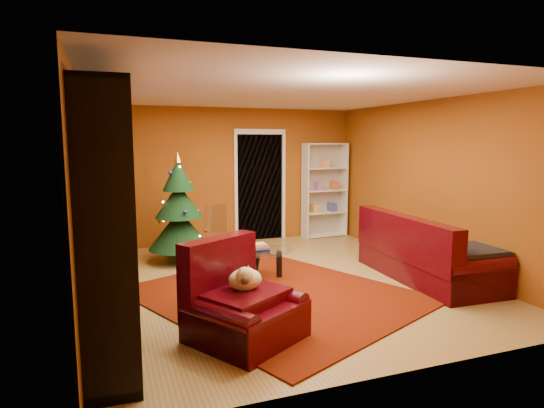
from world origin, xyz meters
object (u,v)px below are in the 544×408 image
object	(u,v)px
armchair	(246,301)
coffee_table	(263,263)
christmas_tree	(179,209)
dog	(245,280)
gift_box_teal	(176,245)
gift_box_green	(209,251)
acrylic_chair	(223,236)
rug	(276,295)
gift_box_red	(191,241)
white_bookshelf	(325,190)
media_unit	(107,214)
sofa	(428,246)

from	to	relation	value
armchair	coffee_table	distance (m)	2.07
christmas_tree	dog	distance (m)	3.18
gift_box_teal	gift_box_green	size ratio (longest dim) A/B	1.26
gift_box_teal	acrylic_chair	bearing A→B (deg)	-52.68
dog	coffee_table	size ratio (longest dim) A/B	0.47
gift_box_teal	christmas_tree	bearing A→B (deg)	-91.21
gift_box_green	armchair	xyz separation A→B (m)	(-0.36, -3.31, 0.28)
rug	gift_box_red	world-z (taller)	gift_box_red
white_bookshelf	dog	distance (m)	5.13
media_unit	gift_box_teal	xyz separation A→B (m)	(1.11, 3.02, -1.07)
white_bookshelf	gift_box_red	bearing A→B (deg)	179.31
rug	gift_box_teal	size ratio (longest dim) A/B	11.35
white_bookshelf	dog	xyz separation A→B (m)	(-2.96, -4.17, -0.36)
media_unit	acrylic_chair	world-z (taller)	media_unit
armchair	dog	bearing A→B (deg)	45.00
christmas_tree	gift_box_teal	world-z (taller)	christmas_tree
media_unit	acrylic_chair	bearing A→B (deg)	52.34
media_unit	white_bookshelf	world-z (taller)	media_unit
rug	dog	bearing A→B (deg)	-124.49
christmas_tree	coffee_table	xyz separation A→B (m)	(0.98, -1.35, -0.65)
media_unit	gift_box_teal	size ratio (longest dim) A/B	10.82
white_bookshelf	dog	size ratio (longest dim) A/B	4.94
acrylic_chair	armchair	bearing A→B (deg)	-121.25
rug	coffee_table	size ratio (longest dim) A/B	3.94
white_bookshelf	christmas_tree	bearing A→B (deg)	-164.11
gift_box_red	armchair	world-z (taller)	armchair
christmas_tree	gift_box_green	xyz separation A→B (m)	(0.50, 0.07, -0.76)
acrylic_chair	gift_box_green	bearing A→B (deg)	95.20
acrylic_chair	christmas_tree	bearing A→B (deg)	138.14
rug	armchair	size ratio (longest dim) A/B	3.24
rug	gift_box_green	xyz separation A→B (m)	(-0.38, 2.19, 0.11)
rug	gift_box_red	xyz separation A→B (m)	(-0.54, 3.06, 0.10)
gift_box_red	armchair	size ratio (longest dim) A/B	0.22
media_unit	armchair	size ratio (longest dim) A/B	3.09
media_unit	dog	distance (m)	1.59
gift_box_red	gift_box_teal	bearing A→B (deg)	-134.12
rug	dog	world-z (taller)	dog
gift_box_teal	armchair	xyz separation A→B (m)	(0.13, -3.84, 0.25)
gift_box_red	white_bookshelf	xyz separation A→B (m)	(2.79, 0.05, 0.85)
gift_box_red	acrylic_chair	distance (m)	1.27
media_unit	white_bookshelf	xyz separation A→B (m)	(4.22, 3.41, -0.25)
christmas_tree	dog	bearing A→B (deg)	-87.03
coffee_table	acrylic_chair	bearing A→B (deg)	105.88
gift_box_teal	sofa	distance (m)	4.23
christmas_tree	acrylic_chair	size ratio (longest dim) A/B	2.15
gift_box_green	armchair	bearing A→B (deg)	-96.14
christmas_tree	coffee_table	bearing A→B (deg)	-54.15
white_bookshelf	acrylic_chair	xyz separation A→B (m)	(-2.47, -1.24, -0.54)
white_bookshelf	acrylic_chair	world-z (taller)	white_bookshelf
gift_box_red	sofa	xyz separation A→B (m)	(2.86, -3.10, 0.36)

